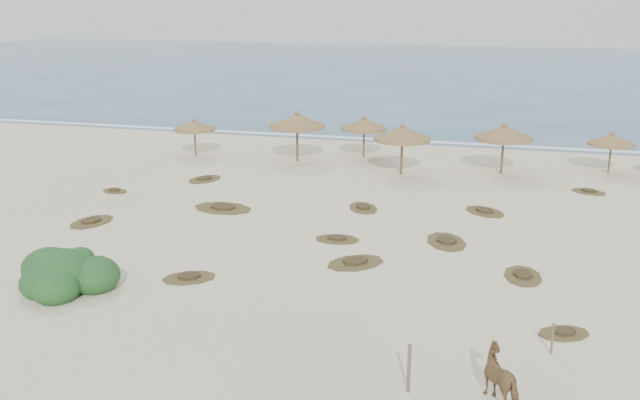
% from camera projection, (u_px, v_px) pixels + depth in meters
% --- Properties ---
extents(ground, '(160.00, 160.00, 0.00)m').
position_uv_depth(ground, '(322.00, 280.00, 25.52)').
color(ground, beige).
rests_on(ground, ground).
extents(ocean, '(200.00, 100.00, 0.01)m').
position_uv_depth(ocean, '(467.00, 71.00, 95.10)').
color(ocean, navy).
rests_on(ocean, ground).
extents(foam_line, '(70.00, 0.60, 0.01)m').
position_uv_depth(foam_line, '(418.00, 141.00, 49.64)').
color(foam_line, white).
rests_on(foam_line, ground).
extents(palapa_0, '(3.40, 3.40, 2.47)m').
position_uv_depth(palapa_0, '(194.00, 126.00, 44.77)').
color(palapa_0, brown).
rests_on(palapa_0, ground).
extents(palapa_1, '(4.10, 4.10, 3.20)m').
position_uv_depth(palapa_1, '(297.00, 121.00, 43.05)').
color(palapa_1, brown).
rests_on(palapa_1, ground).
extents(palapa_2, '(3.79, 3.79, 2.68)m').
position_uv_depth(palapa_2, '(364.00, 125.00, 44.23)').
color(palapa_2, brown).
rests_on(palapa_2, ground).
extents(palapa_3, '(3.21, 3.21, 3.01)m').
position_uv_depth(palapa_3, '(402.00, 134.00, 39.89)').
color(palapa_3, brown).
rests_on(palapa_3, ground).
extents(palapa_4, '(3.87, 3.87, 3.01)m').
position_uv_depth(palapa_4, '(504.00, 133.00, 40.08)').
color(palapa_4, brown).
rests_on(palapa_4, ground).
extents(palapa_5, '(3.07, 3.07, 2.46)m').
position_uv_depth(palapa_5, '(612.00, 140.00, 40.41)').
color(palapa_5, brown).
rests_on(palapa_5, ground).
extents(horse, '(1.55, 1.74, 1.37)m').
position_uv_depth(horse, '(504.00, 378.00, 17.67)').
color(horse, brown).
rests_on(horse, ground).
extents(fence_post_near, '(0.10, 0.10, 1.33)m').
position_uv_depth(fence_post_near, '(409.00, 368.00, 18.18)').
color(fence_post_near, '#645B4B').
rests_on(fence_post_near, ground).
extents(fence_post_far, '(0.08, 0.08, 0.94)m').
position_uv_depth(fence_post_far, '(552.00, 339.00, 20.16)').
color(fence_post_far, '#645B4B').
rests_on(fence_post_far, ground).
extents(bush, '(3.70, 3.26, 1.66)m').
position_uv_depth(bush, '(65.00, 274.00, 24.60)').
color(bush, '#245122').
rests_on(bush, ground).
extents(scrub_0, '(1.93, 2.53, 0.16)m').
position_uv_depth(scrub_0, '(91.00, 222.00, 31.93)').
color(scrub_0, brown).
rests_on(scrub_0, ground).
extents(scrub_1, '(3.14, 2.26, 0.16)m').
position_uv_depth(scrub_1, '(223.00, 208.00, 34.00)').
color(scrub_1, brown).
rests_on(scrub_1, ground).
extents(scrub_2, '(1.96, 1.35, 0.16)m').
position_uv_depth(scrub_2, '(337.00, 239.00, 29.67)').
color(scrub_2, brown).
rests_on(scrub_2, ground).
extents(scrub_3, '(2.29, 2.80, 0.16)m').
position_uv_depth(scrub_3, '(446.00, 241.00, 29.38)').
color(scrub_3, brown).
rests_on(scrub_3, ground).
extents(scrub_4, '(1.54, 2.18, 0.16)m').
position_uv_depth(scrub_4, '(523.00, 276.00, 25.78)').
color(scrub_4, brown).
rests_on(scrub_4, ground).
extents(scrub_6, '(2.03, 2.49, 0.16)m').
position_uv_depth(scrub_6, '(205.00, 179.00, 39.32)').
color(scrub_6, brown).
rests_on(scrub_6, ground).
extents(scrub_7, '(2.52, 2.49, 0.16)m').
position_uv_depth(scrub_7, '(485.00, 211.00, 33.44)').
color(scrub_7, brown).
rests_on(scrub_7, ground).
extents(scrub_8, '(1.63, 1.27, 0.16)m').
position_uv_depth(scrub_8, '(115.00, 191.00, 36.97)').
color(scrub_8, brown).
rests_on(scrub_8, ground).
extents(scrub_9, '(2.74, 2.72, 0.16)m').
position_uv_depth(scrub_9, '(355.00, 262.00, 27.06)').
color(scrub_9, brown).
rests_on(scrub_9, ground).
extents(scrub_10, '(2.09, 1.81, 0.16)m').
position_uv_depth(scrub_10, '(589.00, 191.00, 36.82)').
color(scrub_10, brown).
rests_on(scrub_10, ground).
extents(scrub_11, '(2.30, 2.08, 0.16)m').
position_uv_depth(scrub_11, '(189.00, 277.00, 25.63)').
color(scrub_11, brown).
rests_on(scrub_11, ground).
extents(scrub_12, '(1.89, 1.64, 0.16)m').
position_uv_depth(scrub_12, '(564.00, 333.00, 21.42)').
color(scrub_12, brown).
rests_on(scrub_12, ground).
extents(scrub_13, '(2.07, 2.39, 0.16)m').
position_uv_depth(scrub_13, '(363.00, 208.00, 34.03)').
color(scrub_13, brown).
rests_on(scrub_13, ground).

